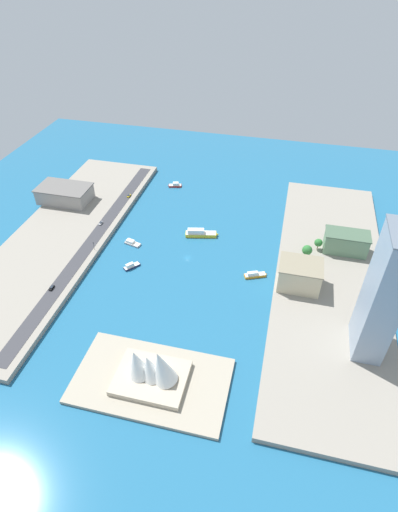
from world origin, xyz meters
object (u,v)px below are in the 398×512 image
Objects in this scene: tower_tall_glass at (383,295)px; traffic_light_waterfront at (94,245)px; yacht_sleek_gray at (132,243)px; ferry_yellow_fast at (200,233)px; water_taxi_orange at (255,275)px; terminal_long_green at (346,242)px; office_block_beige at (300,275)px; carpark_squat_concrete at (65,194)px; suv_black at (52,288)px; opera_landmark at (151,369)px; patrol_launch_navy at (131,266)px; tugboat_red at (175,185)px; taxi_yellow_cab at (129,196)px; van_white at (101,223)px.

traffic_light_waterfront is at bearing -13.46° from tower_tall_glass.
ferry_yellow_fast is at bearing -154.62° from yacht_sleek_gray.
water_taxi_orange is 69.56m from terminal_long_green.
ferry_yellow_fast is 0.95× the size of office_block_beige.
office_block_beige is at bearing 163.07° from carpark_squat_concrete.
office_block_beige reaches higher than suv_black.
carpark_squat_concrete is 9.06× the size of suv_black.
terminal_long_green is (7.87, -83.31, -30.36)m from tower_tall_glass.
suv_black is 0.13× the size of opera_landmark.
patrol_launch_navy is 92.83m from opera_landmark.
water_taxi_orange is 30.41m from office_block_beige.
tower_tall_glass is 1.78× the size of carpark_squat_concrete.
opera_landmark is (-42.75, 81.88, 9.25)m from patrol_launch_navy.
suv_black is at bearing 41.57° from patrol_launch_navy.
opera_landmark reaches higher than suv_black.
carpark_squat_concrete is at bearing -23.18° from tower_tall_glass.
yacht_sleek_gray is 151.67m from terminal_long_green.
patrol_launch_navy is (-2.10, 113.69, -0.14)m from tugboat_red.
patrol_launch_navy is at bearing -138.43° from suv_black.
terminal_long_green is 52.56m from office_block_beige.
ferry_yellow_fast reaches higher than yacht_sleek_gray.
opera_landmark reaches higher than yacht_sleek_gray.
carpark_squat_concrete reaches higher than water_taxi_orange.
opera_landmark is at bearing 114.91° from taxi_yellow_cab.
suv_black is 44.15m from traffic_light_waterfront.
terminal_long_green reaches higher than ferry_yellow_fast.
traffic_light_waterfront is at bearing -14.88° from patrol_launch_navy.
opera_landmark is (-82.21, 46.88, 6.10)m from suv_black.
tower_tall_glass reaches higher than taxi_yellow_cab.
office_block_beige is 5.50× the size of taxi_yellow_cab.
office_block_beige is 110.54m from opera_landmark.
terminal_long_green reaches higher than yacht_sleek_gray.
tower_tall_glass is 62.04m from office_block_beige.
yacht_sleek_gray is 33.45m from van_white.
traffic_light_waterfront is (67.23, 38.50, 5.70)m from ferry_yellow_fast.
ferry_yellow_fast is 5.52× the size of van_white.
tower_tall_glass is 89.02m from terminal_long_green.
traffic_light_waterfront reaches higher than taxi_yellow_cab.
traffic_light_waterfront is (113.30, 2.62, 6.47)m from water_taxi_orange.
tower_tall_glass is (-150.40, 148.39, 39.92)m from tugboat_red.
van_white is (150.18, -33.38, -7.69)m from office_block_beige.
ferry_yellow_fast is at bearing -150.20° from traffic_light_waterfront.
traffic_light_waterfront is (-51.27, 55.69, -2.10)m from carpark_squat_concrete.
patrol_launch_navy is at bearing 7.35° from water_taxi_orange.
opera_landmark reaches higher than carpark_squat_concrete.
terminal_long_green reaches higher than water_taxi_orange.
opera_landmark reaches higher than ferry_yellow_fast.
yacht_sleek_gray is (45.88, 21.76, -1.05)m from ferry_yellow_fast.
carpark_squat_concrete is 6.53× the size of traffic_light_waterfront.
office_block_beige reaches higher than tugboat_red.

